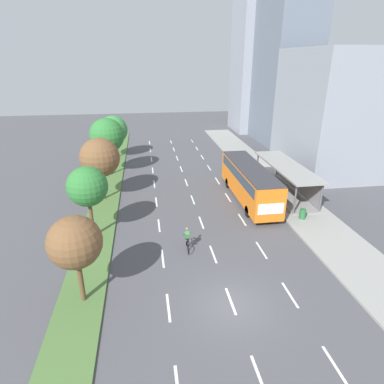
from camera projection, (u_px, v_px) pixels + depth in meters
The scene contains 18 objects.
ground_plane at pixel (232, 305), 17.81m from camera, with size 140.00×140.00×0.00m, color #4C4C51.
median_strip at pixel (109, 184), 34.95m from camera, with size 2.60×52.00×0.12m, color #4C7038.
sidewalk_right at pixel (265, 176), 37.33m from camera, with size 4.50×52.00×0.15m, color gray.
lane_divider_left at pixel (155, 192), 32.88m from camera, with size 0.14×45.00×0.01m.
lane_divider_center at pixel (189, 190), 33.36m from camera, with size 0.14×45.00×0.01m.
lane_divider_right at pixel (222, 189), 33.83m from camera, with size 0.14×45.00×0.01m.
bus_shelter at pixel (288, 176), 31.88m from camera, with size 2.90×10.51×2.86m.
bus at pixel (249, 180), 30.40m from camera, with size 2.54×11.29×3.37m.
cyclist at pixel (187, 240), 22.75m from camera, with size 0.46×1.82×1.71m.
median_tree_nearest at pixel (75, 243), 16.69m from camera, with size 2.84×2.84×5.11m.
median_tree_second at pixel (87, 187), 23.08m from camera, with size 2.92×2.92×5.48m.
median_tree_third at pixel (100, 158), 29.64m from camera, with size 3.64×3.64×5.90m.
median_tree_fourth at pixel (107, 136), 36.04m from camera, with size 3.83×3.83×6.47m.
median_tree_fifth at pixel (113, 130), 42.94m from camera, with size 3.74×3.74×5.60m.
trash_bin at pixel (303, 214), 27.02m from camera, with size 0.52×0.52×0.85m, color #286B38.
building_near_right at pixel (329, 113), 37.08m from camera, with size 8.52×12.18×13.73m, color #8E939E.
building_mid_right at pixel (284, 58), 49.10m from camera, with size 6.71×12.25×25.32m, color slate.
building_far_right at pixel (258, 67), 58.08m from camera, with size 8.05×8.61×22.34m, color #8E939E.
Camera 1 is at (-4.28, -13.61, 12.55)m, focal length 30.29 mm.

